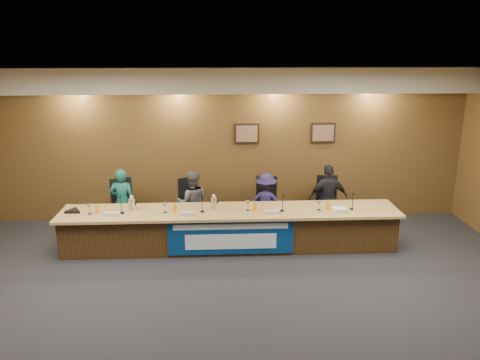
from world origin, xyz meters
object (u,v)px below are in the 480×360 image
object	(u,v)px
panelist_c	(266,203)
office_chair_b	(193,209)
panelist_d	(328,198)
panelist_b	(192,203)
banner	(231,237)
carafe_mid	(214,203)
speakerphone	(73,211)
office_chair_a	(124,210)
dais_body	(230,230)
office_chair_d	(326,206)
panelist_a	(123,202)
carafe_left	(132,204)
office_chair_c	(265,207)

from	to	relation	value
panelist_c	office_chair_b	distance (m)	1.46
panelist_c	panelist_d	size ratio (longest dim) A/B	0.88
panelist_b	panelist_d	world-z (taller)	panelist_d
banner	panelist_d	distance (m)	2.30
banner	panelist_b	world-z (taller)	panelist_b
carafe_mid	speakerphone	bearing A→B (deg)	-179.34
banner	office_chair_b	size ratio (longest dim) A/B	4.58
panelist_c	office_chair_a	bearing A→B (deg)	10.47
banner	panelist_c	xyz separation A→B (m)	(0.73, 1.15, 0.22)
dais_body	office_chair_d	xyz separation A→B (m)	(1.97, 0.83, 0.13)
banner	panelist_b	bearing A→B (deg)	122.05
office_chair_b	office_chair_d	bearing A→B (deg)	-24.51
banner	panelist_c	distance (m)	1.38
dais_body	panelist_a	distance (m)	2.22
panelist_c	carafe_mid	distance (m)	1.28
carafe_mid	panelist_a	bearing A→B (deg)	157.85
carafe_left	carafe_mid	world-z (taller)	carafe_mid
panelist_c	carafe_left	world-z (taller)	panelist_c
office_chair_a	office_chair_b	distance (m)	1.36
banner	office_chair_b	xyz separation A→B (m)	(-0.72, 1.25, 0.10)
office_chair_b	carafe_left	xyz separation A→B (m)	(-1.05, -0.79, 0.38)
office_chair_d	panelist_b	bearing A→B (deg)	-168.57
office_chair_a	carafe_left	bearing A→B (deg)	-89.08
panelist_b	carafe_mid	bearing A→B (deg)	117.37
carafe_left	speakerphone	xyz separation A→B (m)	(-1.03, -0.07, -0.08)
panelist_a	panelist_d	world-z (taller)	panelist_d
banner	panelist_a	distance (m)	2.39
banner	panelist_c	bearing A→B (deg)	57.37
office_chair_a	office_chair_d	distance (m)	4.05
office_chair_b	panelist_b	bearing A→B (deg)	-114.51
banner	speakerphone	world-z (taller)	speakerphone
office_chair_a	carafe_left	size ratio (longest dim) A/B	2.21
dais_body	carafe_mid	size ratio (longest dim) A/B	25.91
panelist_c	speakerphone	bearing A→B (deg)	24.60
office_chair_d	speakerphone	world-z (taller)	speakerphone
banner	office_chair_d	distance (m)	2.34
office_chair_c	office_chair_b	bearing A→B (deg)	-169.74
office_chair_c	speakerphone	bearing A→B (deg)	-156.11
office_chair_d	carafe_mid	distance (m)	2.44
panelist_c	office_chair_d	distance (m)	1.25
carafe_mid	speakerphone	xyz separation A→B (m)	(-2.50, -0.03, -0.09)
panelist_b	banner	bearing A→B (deg)	118.94
panelist_d	carafe_left	bearing A→B (deg)	6.16
banner	panelist_d	xyz separation A→B (m)	(1.97, 1.15, 0.30)
banner	carafe_mid	distance (m)	0.71
office_chair_a	office_chair_d	world-z (taller)	same
banner	carafe_mid	world-z (taller)	carafe_mid
office_chair_d	office_chair_c	bearing A→B (deg)	-170.70
office_chair_d	office_chair_a	bearing A→B (deg)	-170.70
panelist_b	office_chair_b	distance (m)	0.19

